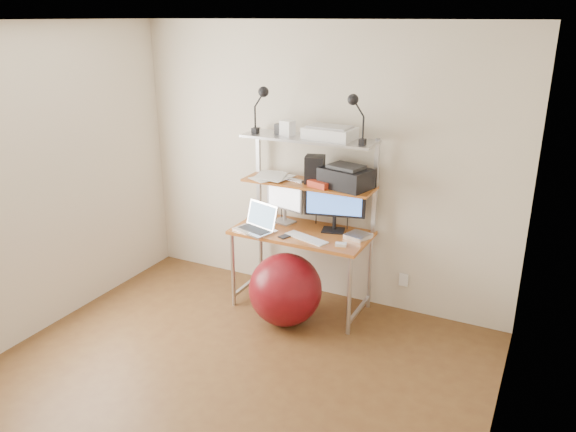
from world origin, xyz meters
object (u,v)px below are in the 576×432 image
at_px(laptop, 258,224).
at_px(printer, 346,177).
at_px(monitor_black, 335,202).
at_px(exercise_ball, 285,290).
at_px(monitor_silver, 285,196).

relative_size(laptop, printer, 0.87).
distance_m(monitor_black, laptop, 0.70).
xyz_separation_m(printer, exercise_ball, (-0.34, -0.45, -0.93)).
bearing_deg(laptop, exercise_ball, -9.59).
xyz_separation_m(monitor_silver, laptop, (-0.12, -0.29, -0.20)).
relative_size(monitor_silver, monitor_black, 0.87).
bearing_deg(laptop, monitor_silver, 85.66).
bearing_deg(printer, laptop, -144.17).
distance_m(laptop, exercise_ball, 0.62).
relative_size(monitor_black, laptop, 1.32).
height_order(monitor_silver, exercise_ball, monitor_silver).
height_order(monitor_black, printer, printer).
bearing_deg(monitor_black, monitor_silver, 165.78).
distance_m(laptop, printer, 0.88).
bearing_deg(exercise_ball, laptop, 153.02).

